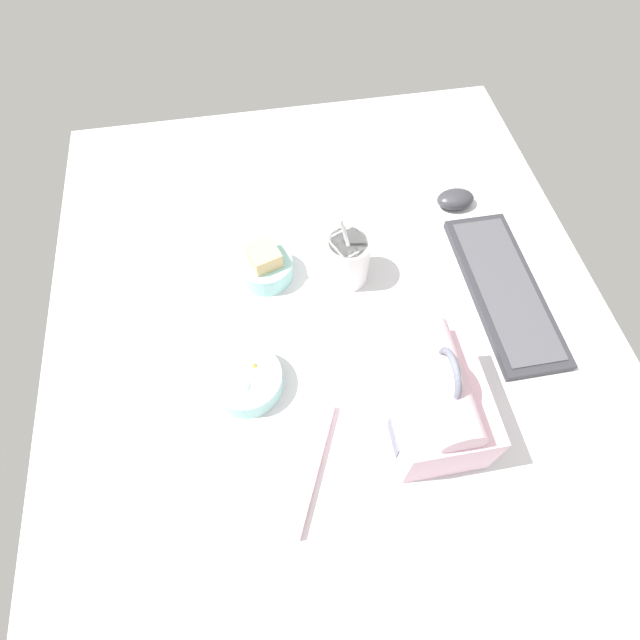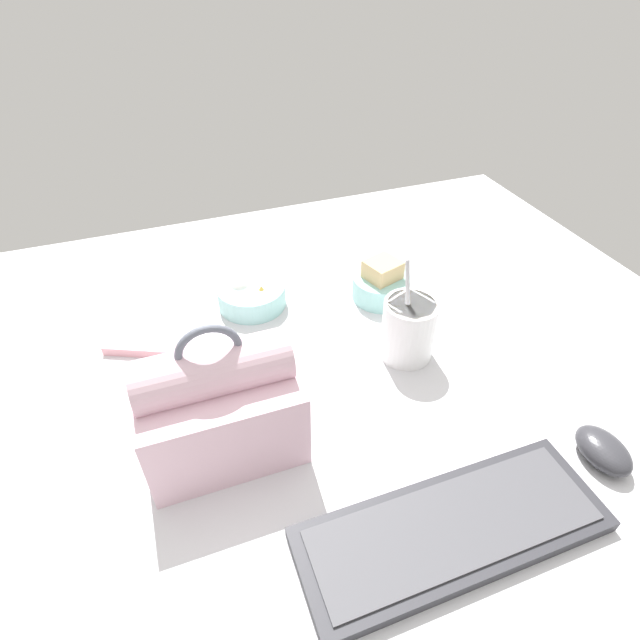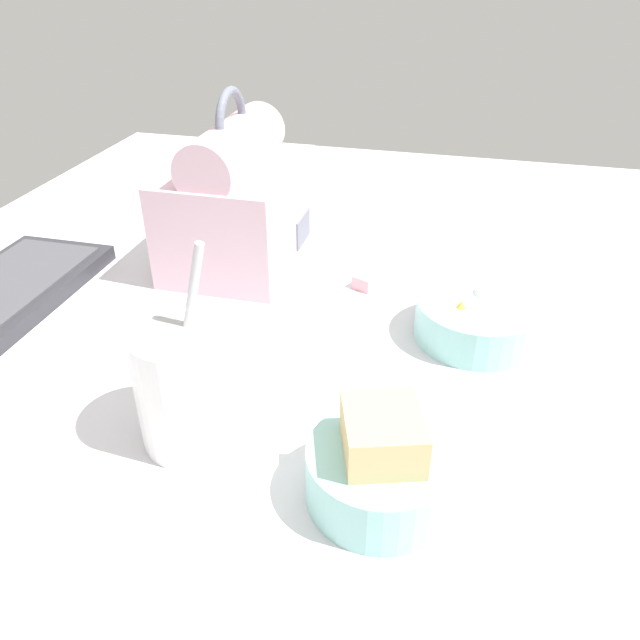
{
  "view_description": "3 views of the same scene",
  "coord_description": "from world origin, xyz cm",
  "px_view_note": "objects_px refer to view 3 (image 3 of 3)",
  "views": [
    {
      "loc": [
        46.3,
        -10.94,
        85.74
      ],
      "look_at": [
        -0.63,
        -2.73,
        7.0
      ],
      "focal_mm": 28.0,
      "sensor_mm": 36.0,
      "label": 1
    },
    {
      "loc": [
        21.74,
        58.83,
        60.41
      ],
      "look_at": [
        -0.63,
        -2.73,
        7.0
      ],
      "focal_mm": 28.0,
      "sensor_mm": 36.0,
      "label": 2
    },
    {
      "loc": [
        -49.45,
        -14.95,
        38.72
      ],
      "look_at": [
        -0.63,
        -2.73,
        7.0
      ],
      "focal_mm": 35.0,
      "sensor_mm": 36.0,
      "label": 3
    }
  ],
  "objects_px": {
    "bento_bowl_sandwich": "(380,468)",
    "bento_bowl_snacks": "(477,318)",
    "soup_cup": "(190,382)",
    "lunch_bag": "(237,201)",
    "chopstick_case": "(410,253)"
  },
  "relations": [
    {
      "from": "soup_cup",
      "to": "chopstick_case",
      "type": "height_order",
      "value": "soup_cup"
    },
    {
      "from": "bento_bowl_sandwich",
      "to": "bento_bowl_snacks",
      "type": "bearing_deg",
      "value": -14.36
    },
    {
      "from": "bento_bowl_sandwich",
      "to": "bento_bowl_snacks",
      "type": "xyz_separation_m",
      "value": [
        0.24,
        -0.06,
        -0.01
      ]
    },
    {
      "from": "soup_cup",
      "to": "chopstick_case",
      "type": "distance_m",
      "value": 0.41
    },
    {
      "from": "lunch_bag",
      "to": "bento_bowl_sandwich",
      "type": "distance_m",
      "value": 0.43
    },
    {
      "from": "bento_bowl_snacks",
      "to": "bento_bowl_sandwich",
      "type": "bearing_deg",
      "value": 165.64
    },
    {
      "from": "bento_bowl_sandwich",
      "to": "chopstick_case",
      "type": "distance_m",
      "value": 0.41
    },
    {
      "from": "lunch_bag",
      "to": "chopstick_case",
      "type": "xyz_separation_m",
      "value": [
        0.05,
        -0.21,
        -0.07
      ]
    },
    {
      "from": "lunch_bag",
      "to": "chopstick_case",
      "type": "distance_m",
      "value": 0.23
    },
    {
      "from": "soup_cup",
      "to": "chopstick_case",
      "type": "bearing_deg",
      "value": -19.56
    },
    {
      "from": "soup_cup",
      "to": "bento_bowl_snacks",
      "type": "distance_m",
      "value": 0.31
    },
    {
      "from": "bento_bowl_sandwich",
      "to": "bento_bowl_snacks",
      "type": "distance_m",
      "value": 0.25
    },
    {
      "from": "lunch_bag",
      "to": "bento_bowl_snacks",
      "type": "distance_m",
      "value": 0.33
    },
    {
      "from": "soup_cup",
      "to": "chopstick_case",
      "type": "relative_size",
      "value": 0.84
    },
    {
      "from": "soup_cup",
      "to": "bento_bowl_sandwich",
      "type": "bearing_deg",
      "value": -100.6
    }
  ]
}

